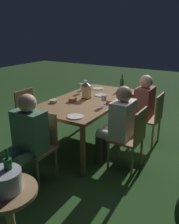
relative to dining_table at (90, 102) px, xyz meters
The scene contains 22 objects.
ground_plane 0.71m from the dining_table, ahead, with size 16.00×16.00×0.00m, color #26471E.
dining_table is the anchor object (origin of this frame).
chair_head_far 1.24m from the dining_table, ahead, with size 0.40×0.42×0.87m.
person_in_green 1.42m from the dining_table, ahead, with size 0.48×0.38×1.15m.
chair_side_left_b 1.03m from the dining_table, 64.16° to the right, with size 0.42×0.40×0.87m.
chair_side_right_a 1.03m from the dining_table, 115.84° to the left, with size 0.42×0.40×0.87m.
person_in_rust 0.84m from the dining_table, 121.70° to the left, with size 0.38×0.47×1.15m.
chair_side_right_b 1.03m from the dining_table, 64.16° to the left, with size 0.42×0.40×0.87m.
person_in_cream 0.84m from the dining_table, 58.30° to the left, with size 0.38×0.47×1.15m.
lantern_centerpiece 0.20m from the dining_table, 79.07° to the right, with size 0.15×0.15×0.27m.
green_bottle_on_table 0.83m from the dining_table, 164.57° to the left, with size 0.07×0.07×0.29m.
wine_glass_a 0.48m from the dining_table, 58.88° to the left, with size 0.08×0.08×0.17m.
wine_glass_b 0.67m from the dining_table, 142.43° to the right, with size 0.08×0.08×0.17m.
wine_glass_c 0.44m from the dining_table, 128.66° to the right, with size 0.08×0.08×0.17m.
plate_a 0.27m from the dining_table, 164.31° to the left, with size 0.20×0.20×0.01m, color silver.
plate_b 0.69m from the dining_table, 162.75° to the right, with size 0.22×0.22×0.01m, color silver.
plate_c 0.87m from the dining_table, 18.74° to the left, with size 0.21×0.21×0.01m, color silver.
bowl_olives 0.41m from the dining_table, 82.54° to the left, with size 0.13×0.13×0.05m.
bowl_bread 0.60m from the dining_table, 37.69° to the right, with size 0.12×0.12×0.05m.
bowl_salad 0.32m from the dining_table, 26.40° to the right, with size 0.13×0.13×0.06m.
side_table 2.27m from the dining_table, 14.15° to the left, with size 0.48×0.48×0.64m.
ice_bucket 2.25m from the dining_table, 14.17° to the left, with size 0.26×0.26×0.34m.
Camera 1 is at (3.18, 1.91, 1.83)m, focal length 38.20 mm.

